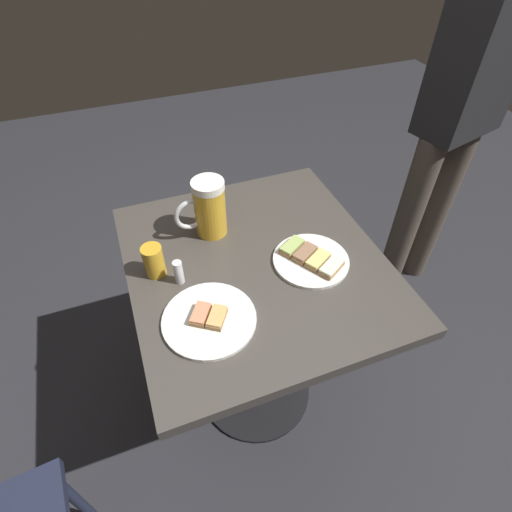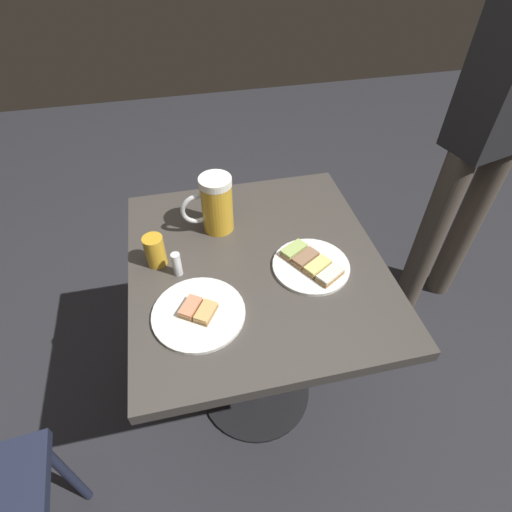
# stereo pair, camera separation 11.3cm
# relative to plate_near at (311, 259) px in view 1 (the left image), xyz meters

# --- Properties ---
(ground_plane) EXTENTS (6.00, 6.00, 0.00)m
(ground_plane) POSITION_rel_plate_near_xyz_m (0.06, 0.14, -0.78)
(ground_plane) COLOR #28282D
(cafe_table) EXTENTS (0.77, 0.71, 0.77)m
(cafe_table) POSITION_rel_plate_near_xyz_m (0.06, 0.14, -0.18)
(cafe_table) COLOR black
(cafe_table) RESTS_ON ground_plane
(plate_near) EXTENTS (0.22, 0.22, 0.03)m
(plate_near) POSITION_rel_plate_near_xyz_m (0.00, 0.00, 0.00)
(plate_near) COLOR white
(plate_near) RESTS_ON cafe_table
(plate_far) EXTENTS (0.23, 0.23, 0.03)m
(plate_far) POSITION_rel_plate_near_xyz_m (-0.10, 0.33, -0.00)
(plate_far) COLOR white
(plate_far) RESTS_ON cafe_table
(beer_mug) EXTENTS (0.09, 0.16, 0.18)m
(beer_mug) POSITION_rel_plate_near_xyz_m (0.22, 0.23, 0.08)
(beer_mug) COLOR gold
(beer_mug) RESTS_ON cafe_table
(beer_glass_small) EXTENTS (0.06, 0.06, 0.09)m
(beer_glass_small) POSITION_rel_plate_near_xyz_m (0.11, 0.42, 0.04)
(beer_glass_small) COLOR gold
(beer_glass_small) RESTS_ON cafe_table
(salt_shaker) EXTENTS (0.03, 0.03, 0.07)m
(salt_shaker) POSITION_rel_plate_near_xyz_m (0.05, 0.36, 0.03)
(salt_shaker) COLOR silver
(salt_shaker) RESTS_ON cafe_table
(patron_standing) EXTENTS (0.25, 0.35, 1.64)m
(patron_standing) POSITION_rel_plate_near_xyz_m (0.38, -0.79, 0.18)
(patron_standing) COLOR #51473D
(patron_standing) RESTS_ON ground_plane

